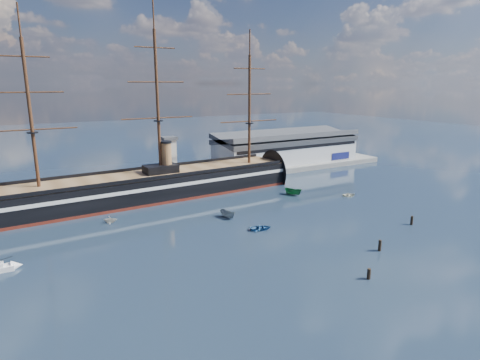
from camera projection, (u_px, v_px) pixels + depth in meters
ground at (202, 212)px, 111.23m from camera, size 600.00×600.00×0.00m
quay at (186, 181)px, 146.40m from camera, size 180.00×18.00×2.00m
warehouse at (286, 148)px, 171.23m from camera, size 63.00×21.00×11.60m
quay_tower at (169, 158)px, 138.18m from camera, size 5.00×5.00×15.00m
warship at (150, 186)px, 123.04m from camera, size 113.23×20.29×53.94m
motorboat_b at (261, 230)px, 97.37m from camera, size 2.30×3.52×1.53m
motorboat_c at (228, 218)px, 106.11m from camera, size 6.67×3.64×2.52m
motorboat_d at (110, 223)px, 102.45m from camera, size 4.59×6.05×2.04m
motorboat_e at (349, 196)px, 126.72m from camera, size 1.63×2.82×1.24m
motorboat_f at (293, 195)px, 127.95m from camera, size 7.20×5.37×2.73m
piling_near_mid at (368, 279)px, 72.91m from camera, size 0.64×0.64×2.76m
piling_near_right at (379, 251)px, 85.16m from camera, size 0.64×0.64×3.17m
piling_far_right at (411, 225)px, 100.96m from camera, size 0.64×0.64×3.01m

